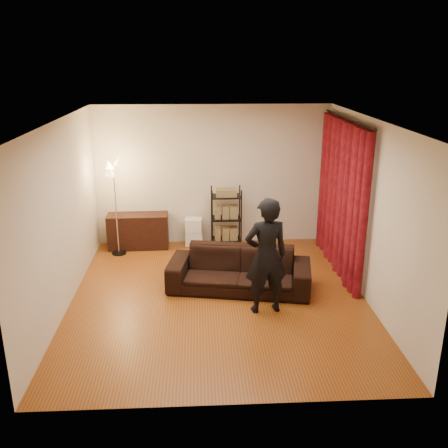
{
  "coord_description": "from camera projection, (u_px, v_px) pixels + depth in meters",
  "views": [
    {
      "loc": [
        -0.29,
        -6.93,
        3.54
      ],
      "look_at": [
        0.1,
        0.3,
        1.1
      ],
      "focal_mm": 40.0,
      "sensor_mm": 36.0,
      "label": 1
    }
  ],
  "objects": [
    {
      "name": "curtain_rod",
      "position": [
        348.0,
        119.0,
        8.05
      ],
      "size": [
        0.04,
        2.65,
        0.04
      ],
      "primitive_type": "cylinder",
      "rotation": [
        1.57,
        0.0,
        0.0
      ],
      "color": "black",
      "rests_on": "wall_right"
    },
    {
      "name": "floor",
      "position": [
        219.0,
        298.0,
        7.7
      ],
      "size": [
        5.0,
        5.0,
        0.0
      ],
      "primitive_type": "plane",
      "color": "#904513",
      "rests_on": "ground"
    },
    {
      "name": "wall_right",
      "position": [
        370.0,
        212.0,
        7.39
      ],
      "size": [
        0.0,
        5.0,
        5.0
      ],
      "primitive_type": "plane",
      "rotation": [
        1.57,
        0.0,
        -1.57
      ],
      "color": "beige",
      "rests_on": "ground"
    },
    {
      "name": "person",
      "position": [
        266.0,
        256.0,
        7.05
      ],
      "size": [
        0.69,
        0.51,
        1.72
      ],
      "primitive_type": "imported",
      "rotation": [
        0.0,
        0.0,
        3.31
      ],
      "color": "black",
      "rests_on": "ground"
    },
    {
      "name": "wire_shelf",
      "position": [
        226.0,
        218.0,
        9.53
      ],
      "size": [
        0.64,
        0.53,
        1.2
      ],
      "primitive_type": null,
      "rotation": [
        0.0,
        0.0,
        0.32
      ],
      "color": "black",
      "rests_on": "ground"
    },
    {
      "name": "media_cabinet",
      "position": [
        138.0,
        231.0,
        9.63
      ],
      "size": [
        1.16,
        0.46,
        0.67
      ],
      "primitive_type": "cube",
      "rotation": [
        0.0,
        0.0,
        0.03
      ],
      "color": "black",
      "rests_on": "ground"
    },
    {
      "name": "wall_back",
      "position": [
        213.0,
        176.0,
        9.64
      ],
      "size": [
        5.0,
        0.0,
        5.0
      ],
      "primitive_type": "plane",
      "rotation": [
        1.57,
        0.0,
        0.0
      ],
      "color": "beige",
      "rests_on": "ground"
    },
    {
      "name": "wall_front",
      "position": [
        229.0,
        291.0,
        4.91
      ],
      "size": [
        5.0,
        0.0,
        5.0
      ],
      "primitive_type": "plane",
      "rotation": [
        -1.57,
        0.0,
        0.0
      ],
      "color": "beige",
      "rests_on": "ground"
    },
    {
      "name": "storage_boxes",
      "position": [
        194.0,
        232.0,
        9.78
      ],
      "size": [
        0.33,
        0.27,
        0.55
      ],
      "primitive_type": null,
      "rotation": [
        0.0,
        0.0,
        -0.02
      ],
      "color": "silver",
      "rests_on": "ground"
    },
    {
      "name": "sofa",
      "position": [
        239.0,
        270.0,
        7.9
      ],
      "size": [
        2.35,
        1.26,
        0.65
      ],
      "primitive_type": "imported",
      "rotation": [
        0.0,
        0.0,
        -0.18
      ],
      "color": "black",
      "rests_on": "ground"
    },
    {
      "name": "floor_lamp",
      "position": [
        116.0,
        209.0,
        9.13
      ],
      "size": [
        0.37,
        0.37,
        1.78
      ],
      "primitive_type": null,
      "rotation": [
        0.0,
        0.0,
        0.15
      ],
      "color": "silver",
      "rests_on": "ground"
    },
    {
      "name": "ceiling",
      "position": [
        218.0,
        121.0,
        6.84
      ],
      "size": [
        5.0,
        5.0,
        0.0
      ],
      "primitive_type": "plane",
      "rotation": [
        3.14,
        0.0,
        0.0
      ],
      "color": "white",
      "rests_on": "ground"
    },
    {
      "name": "wall_left",
      "position": [
        62.0,
        217.0,
        7.16
      ],
      "size": [
        0.0,
        5.0,
        5.0
      ],
      "primitive_type": "plane",
      "rotation": [
        1.57,
        0.0,
        1.57
      ],
      "color": "beige",
      "rests_on": "ground"
    },
    {
      "name": "curtain",
      "position": [
        341.0,
        197.0,
        8.47
      ],
      "size": [
        0.22,
        2.65,
        2.55
      ],
      "primitive_type": null,
      "color": "maroon",
      "rests_on": "ground"
    }
  ]
}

